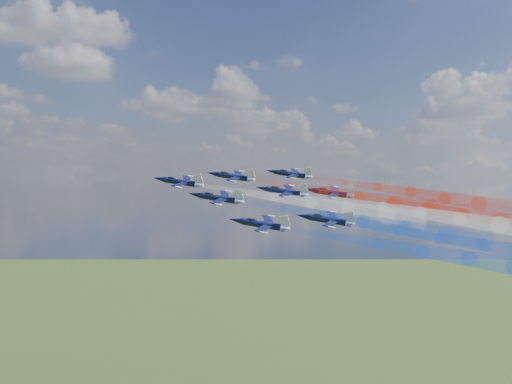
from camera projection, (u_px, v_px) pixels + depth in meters
jet_lead at (180, 182)px, 144.54m from camera, size 17.29×16.99×8.18m
trail_lead at (311, 203)px, 139.94m from camera, size 46.16×35.90×13.54m
jet_inner_left at (219, 198)px, 131.98m from camera, size 17.29×16.99×8.18m
trail_inner_left at (364, 222)px, 127.39m from camera, size 46.16×35.90×13.54m
jet_inner_right at (233, 177)px, 152.01m from camera, size 17.29×16.99×8.18m
trail_inner_right at (359, 196)px, 147.41m from camera, size 46.16×35.90×13.54m
jet_outer_left at (262, 225)px, 120.86m from camera, size 17.29×16.99×8.18m
trail_outer_left at (423, 251)px, 116.27m from camera, size 46.16×35.90×13.54m
jet_center_third at (284, 192)px, 142.13m from camera, size 17.29×16.99×8.18m
trail_center_third at (421, 213)px, 137.53m from camera, size 46.16×35.90×13.54m
jet_outer_right at (291, 174)px, 161.93m from camera, size 17.29×16.99×8.18m
trail_outer_right at (411, 192)px, 157.33m from camera, size 46.16×35.90×13.54m
jet_rear_left at (328, 220)px, 127.99m from camera, size 17.29×16.99×8.18m
trail_rear_left at (482, 245)px, 123.39m from camera, size 46.16×35.90×13.54m
jet_rear_right at (331, 193)px, 149.01m from camera, size 17.29×16.99×8.18m
trail_rear_right at (463, 213)px, 144.41m from camera, size 46.16×35.90×13.54m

